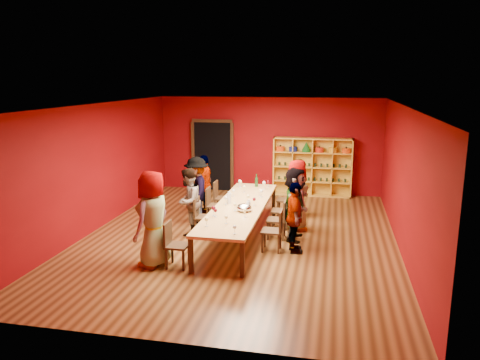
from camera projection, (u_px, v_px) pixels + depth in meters
name	position (u px, v px, depth m)	size (l,w,h in m)	color
room_shell	(240.00, 173.00, 10.46)	(7.10, 9.10, 3.04)	#512F15
tasting_table	(240.00, 208.00, 10.63)	(1.10, 4.50, 0.75)	tan
doorway	(213.00, 156.00, 15.13)	(1.40, 0.17, 2.30)	black
shelving_unit	(312.00, 164.00, 14.42)	(2.40, 0.40, 1.80)	gold
chair_person_left_0	(173.00, 242.00, 8.99)	(0.42, 0.42, 0.89)	black
person_left_0	(153.00, 219.00, 8.97)	(0.92, 0.50, 1.88)	#4C4D52
chair_person_left_2	(201.00, 214.00, 10.82)	(0.42, 0.42, 0.89)	black
person_left_2	(188.00, 202.00, 10.82)	(0.76, 0.42, 1.57)	silver
chair_person_left_3	(212.00, 203.00, 11.79)	(0.42, 0.42, 0.89)	black
person_left_3	(197.00, 189.00, 11.80)	(1.07, 0.44, 1.66)	#536DAB
chair_person_left_4	(220.00, 196.00, 12.51)	(0.42, 0.42, 0.89)	black
person_left_4	(205.00, 184.00, 12.53)	(0.93, 0.42, 1.59)	#47474B
chair_person_right_1	(276.00, 228.00, 9.81)	(0.42, 0.42, 0.89)	black
person_right_1	(295.00, 218.00, 9.68)	(0.88, 0.40, 1.50)	#4C4B50
chair_person_right_2	(280.00, 217.00, 10.58)	(0.42, 0.42, 0.89)	black
person_right_2	(295.00, 204.00, 10.45)	(1.54, 0.44, 1.66)	silver
chair_person_right_3	(284.00, 209.00, 11.30)	(0.42, 0.42, 0.89)	black
person_right_3	(297.00, 195.00, 11.16)	(0.83, 0.45, 1.70)	silver
chair_person_right_4	(288.00, 198.00, 12.31)	(0.42, 0.42, 0.89)	black
person_right_4	(300.00, 188.00, 12.20)	(0.56, 0.41, 1.55)	#525157
wine_glass_0	(207.00, 220.00, 9.10)	(0.08, 0.08, 0.19)	silver
wine_glass_1	(240.00, 182.00, 12.35)	(0.08, 0.08, 0.19)	silver
wine_glass_2	(226.00, 198.00, 10.66)	(0.08, 0.08, 0.21)	silver
wine_glass_3	(226.00, 218.00, 9.27)	(0.07, 0.07, 0.18)	silver
wine_glass_4	(244.00, 187.00, 11.80)	(0.07, 0.07, 0.18)	silver
wine_glass_5	(216.00, 211.00, 9.71)	(0.08, 0.08, 0.19)	silver
wine_glass_6	(261.00, 192.00, 11.33)	(0.08, 0.08, 0.19)	silver
wine_glass_7	(235.00, 227.00, 8.65)	(0.07, 0.07, 0.18)	silver
wine_glass_8	(214.00, 209.00, 9.79)	(0.09, 0.09, 0.22)	silver
wine_glass_9	(234.00, 191.00, 11.42)	(0.07, 0.07, 0.18)	silver
wine_glass_10	(260.00, 191.00, 11.44)	(0.07, 0.07, 0.18)	silver
wine_glass_11	(240.00, 182.00, 12.40)	(0.08, 0.08, 0.20)	silver
wine_glass_12	(264.00, 183.00, 12.13)	(0.09, 0.09, 0.22)	silver
wine_glass_13	(248.00, 197.00, 10.82)	(0.08, 0.08, 0.20)	silver
wine_glass_14	(268.00, 182.00, 12.38)	(0.07, 0.07, 0.18)	silver
wine_glass_15	(254.00, 200.00, 10.59)	(0.08, 0.08, 0.19)	silver
wine_glass_16	(235.00, 205.00, 10.16)	(0.07, 0.07, 0.19)	silver
wine_glass_17	(245.00, 211.00, 9.69)	(0.08, 0.08, 0.19)	silver
spittoon_bowl	(244.00, 208.00, 10.14)	(0.34, 0.34, 0.18)	silver
carafe_a	(229.00, 198.00, 10.77)	(0.13, 0.13, 0.27)	silver
carafe_b	(249.00, 205.00, 10.22)	(0.09, 0.09, 0.24)	silver
wine_bottle	(256.00, 182.00, 12.43)	(0.08, 0.08, 0.34)	#123316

